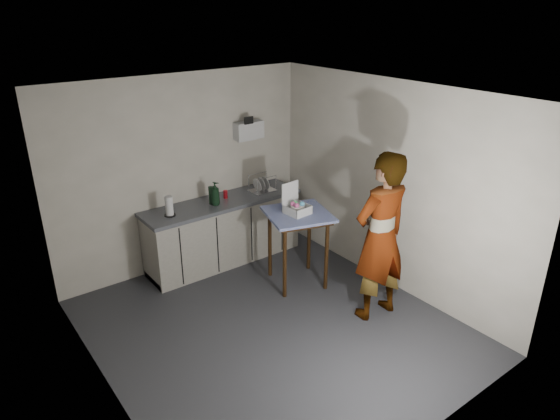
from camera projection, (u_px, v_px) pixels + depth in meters
ground at (273, 327)px, 5.64m from camera, size 4.00×4.00×0.00m
wall_back at (184, 173)px, 6.60m from camera, size 3.60×0.02×2.60m
wall_right at (389, 187)px, 6.13m from camera, size 0.02×4.00×2.60m
wall_left at (99, 276)px, 4.15m from camera, size 0.02×4.00×2.60m
ceiling at (271, 96)px, 4.64m from camera, size 3.60×4.00×0.01m
kitchen_counter at (224, 233)px, 6.95m from camera, size 2.24×0.62×0.91m
wall_shelf at (249, 130)px, 6.93m from camera, size 0.42×0.18×0.37m
side_table at (298, 222)px, 6.24m from camera, size 0.95×0.95×0.98m
standing_man at (380, 237)px, 5.53m from camera, size 0.75×0.52×1.98m
soap_bottle at (215, 194)px, 6.57m from camera, size 0.16×0.17×0.32m
soda_can at (225, 194)px, 6.83m from camera, size 0.06×0.06×0.11m
dark_bottle at (211, 195)px, 6.61m from camera, size 0.07×0.07×0.24m
paper_towel at (169, 207)px, 6.24m from camera, size 0.14×0.14×0.26m
dish_rack at (262, 188)px, 7.07m from camera, size 0.35×0.26×0.24m
bakery_box at (296, 207)px, 6.15m from camera, size 0.29×0.29×0.38m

